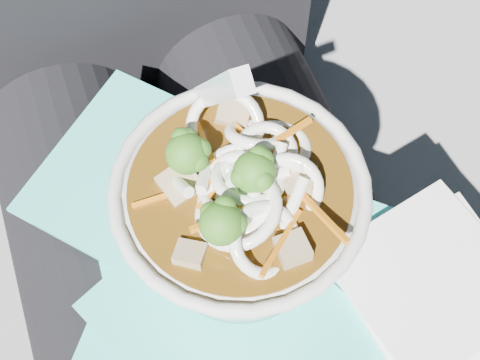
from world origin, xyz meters
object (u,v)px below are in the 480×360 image
object	(u,v)px
stone_ledge	(191,271)
person_body	(187,196)
plastic_bag	(245,322)
udon_bowl	(240,210)
lap	(223,302)

from	to	relation	value
stone_ledge	person_body	distance (m)	0.33
plastic_bag	udon_bowl	world-z (taller)	udon_bowl
person_body	stone_ledge	bearing A→B (deg)	90.00
lap	udon_bowl	world-z (taller)	udon_bowl
lap	plastic_bag	bearing A→B (deg)	-86.71
stone_ledge	person_body	world-z (taller)	person_body
person_body	udon_bowl	bearing A→B (deg)	-77.44
udon_bowl	person_body	bearing A→B (deg)	102.56
lap	plastic_bag	world-z (taller)	plastic_bag
lap	udon_bowl	size ratio (longest dim) A/B	2.37
person_body	plastic_bag	world-z (taller)	person_body
lap	person_body	world-z (taller)	person_body
lap	udon_bowl	xyz separation A→B (m)	(0.02, 0.01, 0.14)
plastic_bag	stone_ledge	bearing A→B (deg)	90.74
lap	udon_bowl	distance (m)	0.15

